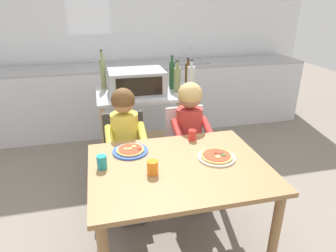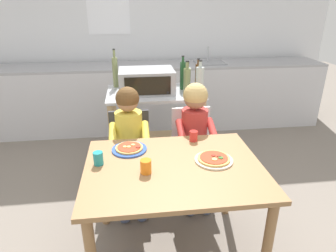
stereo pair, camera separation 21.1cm
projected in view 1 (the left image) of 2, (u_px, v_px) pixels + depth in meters
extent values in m
plane|color=slate|center=(151.00, 173.00, 3.16)|extent=(10.82, 10.82, 0.00)
cube|color=silver|center=(127.00, 26.00, 4.13)|extent=(5.31, 0.12, 2.70)
cube|color=white|center=(87.00, 3.00, 3.85)|extent=(0.56, 0.01, 0.80)
cube|color=silver|center=(134.00, 98.00, 4.13)|extent=(4.78, 0.60, 0.86)
cube|color=#9E9EA3|center=(132.00, 66.00, 3.95)|extent=(4.78, 0.60, 0.03)
cube|color=gray|center=(192.00, 62.00, 4.12)|extent=(0.40, 0.33, 0.02)
cylinder|color=#B7BABF|center=(190.00, 53.00, 4.19)|extent=(0.02, 0.02, 0.20)
cube|color=#B7BABF|center=(145.00, 93.00, 2.91)|extent=(0.93, 0.61, 0.02)
cube|color=tan|center=(147.00, 144.00, 3.13)|extent=(0.85, 0.56, 0.02)
cube|color=tan|center=(106.00, 150.00, 2.76)|extent=(0.05, 0.05, 0.84)
cube|color=tan|center=(193.00, 140.00, 2.94)|extent=(0.05, 0.05, 0.84)
cube|color=tan|center=(104.00, 127.00, 3.23)|extent=(0.05, 0.05, 0.84)
cube|color=tan|center=(179.00, 120.00, 3.41)|extent=(0.05, 0.05, 0.84)
cube|color=#999BA0|center=(137.00, 82.00, 2.84)|extent=(0.52, 0.37, 0.22)
cube|color=black|center=(140.00, 87.00, 2.68)|extent=(0.42, 0.01, 0.17)
cylinder|color=black|center=(160.00, 93.00, 2.74)|extent=(0.02, 0.01, 0.02)
cylinder|color=#4C2D14|center=(188.00, 78.00, 2.89)|extent=(0.05, 0.05, 0.27)
cylinder|color=#4C2D14|center=(188.00, 61.00, 2.83)|extent=(0.02, 0.02, 0.04)
cylinder|color=black|center=(188.00, 58.00, 2.82)|extent=(0.03, 0.03, 0.01)
cylinder|color=#ADB7B2|center=(176.00, 76.00, 3.12)|extent=(0.06, 0.06, 0.18)
cylinder|color=#ADB7B2|center=(176.00, 65.00, 3.07)|extent=(0.02, 0.02, 0.05)
cylinder|color=black|center=(176.00, 63.00, 3.06)|extent=(0.02, 0.02, 0.01)
cylinder|color=#1E4723|center=(172.00, 75.00, 2.97)|extent=(0.05, 0.05, 0.27)
cylinder|color=#1E4723|center=(172.00, 59.00, 2.90)|extent=(0.02, 0.02, 0.05)
cylinder|color=black|center=(172.00, 56.00, 2.89)|extent=(0.03, 0.03, 0.01)
cylinder|color=olive|center=(103.00, 74.00, 2.97)|extent=(0.06, 0.06, 0.30)
cylinder|color=olive|center=(102.00, 55.00, 2.89)|extent=(0.02, 0.02, 0.08)
cylinder|color=black|center=(101.00, 50.00, 2.87)|extent=(0.03, 0.03, 0.01)
cylinder|color=#ADB7B2|center=(191.00, 82.00, 2.73)|extent=(0.07, 0.07, 0.28)
cylinder|color=#ADB7B2|center=(191.00, 64.00, 2.66)|extent=(0.03, 0.03, 0.05)
cylinder|color=black|center=(192.00, 60.00, 2.65)|extent=(0.03, 0.03, 0.01)
cylinder|color=olive|center=(177.00, 80.00, 2.87)|extent=(0.07, 0.07, 0.23)
cylinder|color=olive|center=(177.00, 65.00, 2.81)|extent=(0.03, 0.03, 0.07)
cylinder|color=black|center=(177.00, 61.00, 2.80)|extent=(0.03, 0.03, 0.01)
cube|color=olive|center=(179.00, 168.00, 1.91)|extent=(1.13, 0.87, 0.03)
cylinder|color=olive|center=(274.00, 239.00, 1.83)|extent=(0.06, 0.06, 0.69)
cylinder|color=olive|center=(101.00, 191.00, 2.28)|extent=(0.06, 0.06, 0.69)
cylinder|color=olive|center=(225.00, 175.00, 2.50)|extent=(0.06, 0.06, 0.69)
cube|color=#333338|center=(127.00, 161.00, 2.52)|extent=(0.36, 0.36, 0.04)
cube|color=#333338|center=(124.00, 133.00, 2.59)|extent=(0.34, 0.03, 0.38)
cylinder|color=#333338|center=(148.00, 190.00, 2.50)|extent=(0.03, 0.03, 0.42)
cylinder|color=#333338|center=(112.00, 196.00, 2.44)|extent=(0.03, 0.03, 0.42)
cylinder|color=#333338|center=(142.00, 172.00, 2.77)|extent=(0.03, 0.03, 0.42)
cylinder|color=#333338|center=(110.00, 176.00, 2.71)|extent=(0.03, 0.03, 0.42)
cube|color=silver|center=(188.00, 153.00, 2.65)|extent=(0.36, 0.36, 0.04)
cube|color=silver|center=(184.00, 126.00, 2.72)|extent=(0.34, 0.03, 0.38)
cylinder|color=silver|center=(209.00, 181.00, 2.64)|extent=(0.03, 0.03, 0.42)
cylinder|color=silver|center=(176.00, 185.00, 2.57)|extent=(0.03, 0.03, 0.42)
cylinder|color=silver|center=(198.00, 164.00, 2.90)|extent=(0.03, 0.03, 0.42)
cylinder|color=silver|center=(168.00, 168.00, 2.84)|extent=(0.03, 0.03, 0.42)
cube|color=#424C6B|center=(137.00, 164.00, 2.39)|extent=(0.10, 0.30, 0.10)
cylinder|color=#424C6B|center=(141.00, 198.00, 2.37)|extent=(0.08, 0.08, 0.44)
cube|color=#424C6B|center=(120.00, 166.00, 2.36)|extent=(0.10, 0.30, 0.10)
cylinder|color=#424C6B|center=(123.00, 201.00, 2.34)|extent=(0.08, 0.08, 0.44)
cylinder|color=yellow|center=(143.00, 135.00, 2.35)|extent=(0.06, 0.26, 0.15)
cylinder|color=yellow|center=(109.00, 138.00, 2.29)|extent=(0.06, 0.26, 0.15)
cylinder|color=yellow|center=(125.00, 136.00, 2.43)|extent=(0.22, 0.22, 0.39)
sphere|color=#A37556|center=(123.00, 102.00, 2.31)|extent=(0.18, 0.18, 0.18)
sphere|color=brown|center=(123.00, 100.00, 2.30)|extent=(0.19, 0.19, 0.19)
cube|color=#424C6B|center=(201.00, 155.00, 2.53)|extent=(0.10, 0.30, 0.10)
cylinder|color=#424C6B|center=(205.00, 188.00, 2.50)|extent=(0.08, 0.08, 0.44)
cube|color=#424C6B|center=(185.00, 157.00, 2.50)|extent=(0.10, 0.30, 0.10)
cylinder|color=#424C6B|center=(189.00, 190.00, 2.47)|extent=(0.08, 0.08, 0.44)
cylinder|color=#BC332D|center=(208.00, 128.00, 2.49)|extent=(0.06, 0.26, 0.15)
cylinder|color=#BC332D|center=(178.00, 131.00, 2.43)|extent=(0.06, 0.26, 0.15)
cylinder|color=#BC332D|center=(189.00, 129.00, 2.56)|extent=(0.22, 0.22, 0.38)
sphere|color=#A37556|center=(190.00, 97.00, 2.45)|extent=(0.19, 0.19, 0.19)
sphere|color=tan|center=(190.00, 94.00, 2.44)|extent=(0.20, 0.20, 0.20)
cylinder|color=#3356B7|center=(130.00, 151.00, 2.07)|extent=(0.25, 0.25, 0.01)
cylinder|color=tan|center=(130.00, 150.00, 2.07)|extent=(0.19, 0.19, 0.01)
cylinder|color=#B23D23|center=(130.00, 149.00, 2.06)|extent=(0.16, 0.16, 0.00)
cylinder|color=#DBC666|center=(126.00, 149.00, 2.05)|extent=(0.03, 0.03, 0.01)
cylinder|color=#DBC666|center=(134.00, 147.00, 2.08)|extent=(0.03, 0.03, 0.01)
cylinder|color=maroon|center=(139.00, 148.00, 2.06)|extent=(0.03, 0.03, 0.01)
cylinder|color=#DBC666|center=(130.00, 149.00, 2.05)|extent=(0.03, 0.03, 0.01)
cylinder|color=beige|center=(216.00, 157.00, 1.99)|extent=(0.25, 0.25, 0.01)
cylinder|color=tan|center=(217.00, 156.00, 1.98)|extent=(0.21, 0.21, 0.01)
cylinder|color=#B23D23|center=(217.00, 155.00, 1.98)|extent=(0.18, 0.18, 0.00)
cylinder|color=#DBC666|center=(218.00, 157.00, 1.95)|extent=(0.03, 0.03, 0.01)
cylinder|color=maroon|center=(221.00, 153.00, 1.99)|extent=(0.03, 0.03, 0.01)
cylinder|color=maroon|center=(216.00, 153.00, 2.00)|extent=(0.03, 0.03, 0.01)
cylinder|color=#386628|center=(223.00, 155.00, 1.97)|extent=(0.03, 0.03, 0.01)
cylinder|color=teal|center=(102.00, 162.00, 1.86)|extent=(0.06, 0.06, 0.09)
cylinder|color=red|center=(192.00, 135.00, 2.24)|extent=(0.06, 0.06, 0.08)
cylinder|color=orange|center=(153.00, 167.00, 1.80)|extent=(0.07, 0.07, 0.09)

